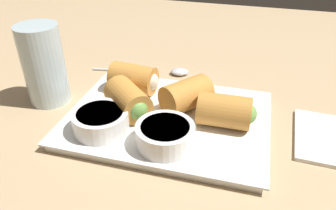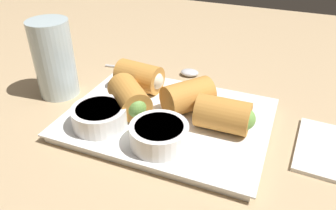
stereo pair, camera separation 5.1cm
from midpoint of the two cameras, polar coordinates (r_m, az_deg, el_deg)
name	(u,v)px [view 1 (the left image)]	position (r cm, az deg, el deg)	size (l,w,h in cm)	color
table_surface	(192,121)	(55.19, 1.59, -2.97)	(180.00, 140.00, 2.00)	tan
serving_plate	(168,119)	(52.65, -2.77, -2.62)	(31.68, 23.80, 1.50)	white
roll_front_left	(188,95)	(52.58, 0.74, 1.60)	(8.80, 9.25, 5.02)	#C68438
roll_front_right	(136,79)	(58.22, -8.18, 4.50)	(8.94, 5.87, 5.02)	#C68438
roll_back_left	(227,111)	(49.04, 7.39, -1.20)	(8.74, 5.14, 5.02)	#C68438
roll_back_right	(129,101)	(51.88, -9.59, 0.63)	(9.13, 9.02, 5.02)	#C68438
dipping_bowl_near	(165,134)	(45.51, -3.72, -5.25)	(8.30, 8.30, 3.10)	white
dipping_bowl_far	(101,120)	(49.76, -14.57, -2.69)	(8.30, 8.30, 3.10)	white
spoon	(168,71)	(67.94, -2.13, 5.81)	(20.27, 4.79, 1.26)	silver
drinking_glass	(44,65)	(60.68, -23.11, 6.38)	(7.06, 7.06, 13.84)	silver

